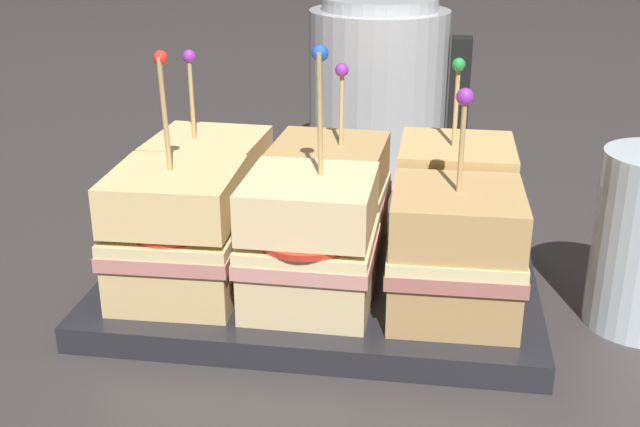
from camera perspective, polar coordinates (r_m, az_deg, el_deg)
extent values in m
plane|color=#383333|center=(0.58, 0.00, -5.82)|extent=(6.00, 6.00, 0.00)
cube|color=#232328|center=(0.58, 0.00, -5.38)|extent=(0.30, 0.21, 0.01)
cube|color=#232328|center=(0.58, 0.00, -4.59)|extent=(0.30, 0.21, 0.01)
cube|color=#DBB77A|center=(0.55, -9.93, -4.05)|extent=(0.08, 0.08, 0.03)
cube|color=tan|center=(0.54, -10.07, -2.02)|extent=(0.09, 0.09, 0.01)
cube|color=beige|center=(0.54, -10.13, -1.19)|extent=(0.09, 0.09, 0.01)
cylinder|color=red|center=(0.52, -10.65, -1.19)|extent=(0.05, 0.05, 0.00)
cube|color=#E8C281|center=(0.53, -10.30, 1.25)|extent=(0.08, 0.08, 0.03)
cylinder|color=tan|center=(0.51, -10.94, 6.34)|extent=(0.00, 0.01, 0.08)
sphere|color=red|center=(0.50, -11.27, 10.80)|extent=(0.01, 0.01, 0.01)
cube|color=beige|center=(0.53, -0.66, -4.73)|extent=(0.08, 0.08, 0.03)
cube|color=tan|center=(0.52, -0.67, -2.63)|extent=(0.09, 0.09, 0.01)
cube|color=beige|center=(0.52, -0.67, -1.77)|extent=(0.08, 0.08, 0.01)
cylinder|color=red|center=(0.50, -0.93, -1.79)|extent=(0.06, 0.06, 0.00)
cube|color=beige|center=(0.51, -0.68, 0.75)|extent=(0.08, 0.08, 0.03)
cylinder|color=tan|center=(0.49, 0.00, 6.43)|extent=(0.00, 0.01, 0.09)
sphere|color=blue|center=(0.48, 0.00, 11.33)|extent=(0.01, 0.01, 0.01)
cube|color=tan|center=(0.52, 9.38, -5.28)|extent=(0.08, 0.08, 0.03)
cube|color=#B26B60|center=(0.52, 9.53, -3.18)|extent=(0.09, 0.09, 0.01)
cube|color=beige|center=(0.51, 9.58, -2.31)|extent=(0.08, 0.08, 0.01)
cube|color=tan|center=(0.50, 9.73, -0.20)|extent=(0.08, 0.08, 0.03)
cylinder|color=tan|center=(0.49, 10.02, 4.30)|extent=(0.00, 0.01, 0.07)
sphere|color=purple|center=(0.48, 10.28, 8.16)|extent=(0.01, 0.01, 0.01)
cube|color=#DBB77A|center=(0.63, -7.71, -0.40)|extent=(0.08, 0.08, 0.03)
cube|color=tan|center=(0.62, -7.81, 1.40)|extent=(0.09, 0.09, 0.01)
cube|color=beige|center=(0.62, -7.85, 2.14)|extent=(0.09, 0.09, 0.01)
cube|color=#E8C281|center=(0.61, -7.94, 3.93)|extent=(0.08, 0.08, 0.03)
cylinder|color=tan|center=(0.60, -9.08, 7.68)|extent=(0.00, 0.01, 0.07)
sphere|color=purple|center=(0.59, -9.29, 10.98)|extent=(0.01, 0.01, 0.01)
cube|color=tan|center=(0.61, 0.74, -0.97)|extent=(0.08, 0.08, 0.03)
cube|color=#B26B60|center=(0.60, 0.75, 0.89)|extent=(0.09, 0.09, 0.01)
cube|color=beige|center=(0.60, 0.75, 1.65)|extent=(0.09, 0.09, 0.01)
cube|color=tan|center=(0.59, 0.76, 3.50)|extent=(0.08, 0.08, 0.03)
cylinder|color=tan|center=(0.58, 1.54, 7.10)|extent=(0.00, 0.01, 0.07)
sphere|color=purple|center=(0.57, 1.57, 10.17)|extent=(0.01, 0.01, 0.01)
cube|color=tan|center=(0.60, 9.36, -1.54)|extent=(0.08, 0.08, 0.03)
cube|color=tan|center=(0.60, 9.49, 0.34)|extent=(0.08, 0.08, 0.01)
cube|color=beige|center=(0.59, 9.54, 1.11)|extent=(0.08, 0.08, 0.01)
cylinder|color=red|center=(0.58, 9.58, 1.16)|extent=(0.06, 0.06, 0.00)
cube|color=tan|center=(0.58, 9.68, 3.34)|extent=(0.08, 0.08, 0.03)
cylinder|color=tan|center=(0.57, 9.63, 7.15)|extent=(0.00, 0.01, 0.07)
sphere|color=green|center=(0.56, 9.84, 10.40)|extent=(0.01, 0.01, 0.01)
cylinder|color=#B7BABF|center=(0.83, 4.12, 8.63)|extent=(0.14, 0.14, 0.16)
cylinder|color=#B7BABF|center=(0.82, 4.29, 14.67)|extent=(0.12, 0.12, 0.01)
cube|color=black|center=(0.83, 9.89, 8.89)|extent=(0.02, 0.02, 0.10)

